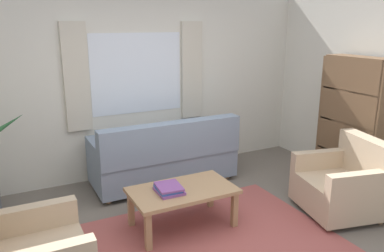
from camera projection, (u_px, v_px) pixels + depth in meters
The scene contains 9 objects.
ground_plane at pixel (216, 246), 3.78m from camera, with size 6.24×6.24×0.00m, color #6B6056.
wall_back at pixel (136, 84), 5.38m from camera, with size 5.32×0.12×2.60m, color silver.
window_with_curtains at pixel (138, 74), 5.27m from camera, with size 1.98×0.07×1.40m.
area_rug at pixel (216, 245), 3.78m from camera, with size 2.44×2.03×0.01m, color #9E4C47.
couch at pixel (165, 158), 5.15m from camera, with size 1.90×0.82×0.92m.
armchair_right at pixel (344, 184), 4.36m from camera, with size 0.99×1.00×0.88m.
coffee_table at pixel (182, 194), 4.05m from camera, with size 1.10×0.64×0.44m.
book_stack_on_table at pixel (169, 189), 3.94m from camera, with size 0.27×0.32×0.07m.
bookshelf at pixel (353, 121), 4.99m from camera, with size 0.30×0.94×1.72m.
Camera 1 is at (-1.73, -2.87, 2.14)m, focal length 35.80 mm.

